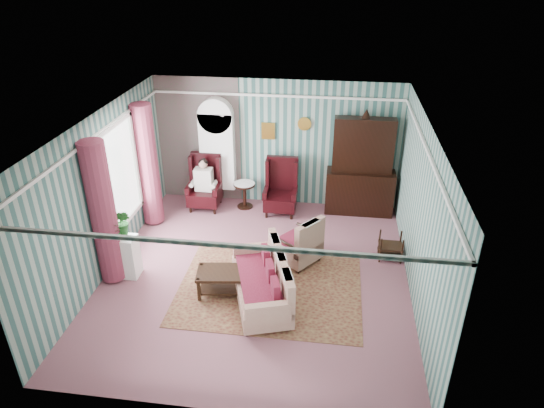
# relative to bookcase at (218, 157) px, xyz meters

# --- Properties ---
(floor) EXTENTS (6.00, 6.00, 0.00)m
(floor) POSITION_rel_bookcase_xyz_m (1.35, -2.84, -1.12)
(floor) COLOR #874E5B
(floor) RESTS_ON ground
(room_shell) EXTENTS (5.53, 6.02, 2.91)m
(room_shell) POSITION_rel_bookcase_xyz_m (0.73, -2.66, 0.89)
(room_shell) COLOR #35605A
(room_shell) RESTS_ON ground
(bookcase) EXTENTS (0.80, 0.28, 2.24)m
(bookcase) POSITION_rel_bookcase_xyz_m (0.00, 0.00, 0.00)
(bookcase) COLOR silver
(bookcase) RESTS_ON floor
(dresser_hutch) EXTENTS (1.50, 0.56, 2.36)m
(dresser_hutch) POSITION_rel_bookcase_xyz_m (3.25, -0.12, 0.06)
(dresser_hutch) COLOR black
(dresser_hutch) RESTS_ON floor
(wingback_left) EXTENTS (0.76, 0.80, 1.25)m
(wingback_left) POSITION_rel_bookcase_xyz_m (-0.25, -0.39, -0.50)
(wingback_left) COLOR black
(wingback_left) RESTS_ON floor
(wingback_right) EXTENTS (0.76, 0.80, 1.25)m
(wingback_right) POSITION_rel_bookcase_xyz_m (1.50, -0.39, -0.50)
(wingback_right) COLOR black
(wingback_right) RESTS_ON floor
(seated_woman) EXTENTS (0.44, 0.40, 1.18)m
(seated_woman) POSITION_rel_bookcase_xyz_m (-0.25, -0.39, -0.53)
(seated_woman) COLOR white
(seated_woman) RESTS_ON floor
(round_side_table) EXTENTS (0.50, 0.50, 0.60)m
(round_side_table) POSITION_rel_bookcase_xyz_m (0.65, -0.24, -0.82)
(round_side_table) COLOR black
(round_side_table) RESTS_ON floor
(nest_table) EXTENTS (0.45, 0.38, 0.54)m
(nest_table) POSITION_rel_bookcase_xyz_m (3.82, -1.94, -0.85)
(nest_table) COLOR black
(nest_table) RESTS_ON floor
(plant_stand) EXTENTS (0.55, 0.35, 0.80)m
(plant_stand) POSITION_rel_bookcase_xyz_m (-1.05, -3.14, -0.72)
(plant_stand) COLOR white
(plant_stand) RESTS_ON floor
(rug) EXTENTS (3.20, 2.60, 0.01)m
(rug) POSITION_rel_bookcase_xyz_m (1.65, -3.14, -1.11)
(rug) COLOR #4A181B
(rug) RESTS_ON floor
(sofa) EXTENTS (1.52, 2.03, 1.05)m
(sofa) POSITION_rel_bookcase_xyz_m (1.55, -3.56, -0.59)
(sofa) COLOR #BCB091
(sofa) RESTS_ON floor
(floral_armchair) EXTENTS (1.19, 1.18, 0.92)m
(floral_armchair) POSITION_rel_bookcase_xyz_m (2.05, -2.27, -0.66)
(floral_armchair) COLOR #B7AF8E
(floral_armchair) RESTS_ON floor
(coffee_table) EXTENTS (0.88, 0.64, 0.45)m
(coffee_table) POSITION_rel_bookcase_xyz_m (0.84, -3.44, -0.89)
(coffee_table) COLOR black
(coffee_table) RESTS_ON floor
(potted_plant_a) EXTENTS (0.38, 0.33, 0.40)m
(potted_plant_a) POSITION_rel_bookcase_xyz_m (-1.06, -3.25, -0.12)
(potted_plant_a) COLOR #245A1C
(potted_plant_a) RESTS_ON plant_stand
(potted_plant_b) EXTENTS (0.34, 0.30, 0.52)m
(potted_plant_b) POSITION_rel_bookcase_xyz_m (-0.99, -3.05, -0.06)
(potted_plant_b) COLOR #1F4716
(potted_plant_b) RESTS_ON plant_stand
(potted_plant_c) EXTENTS (0.25, 0.25, 0.42)m
(potted_plant_c) POSITION_rel_bookcase_xyz_m (-1.14, -3.12, -0.11)
(potted_plant_c) COLOR #255A1C
(potted_plant_c) RESTS_ON plant_stand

